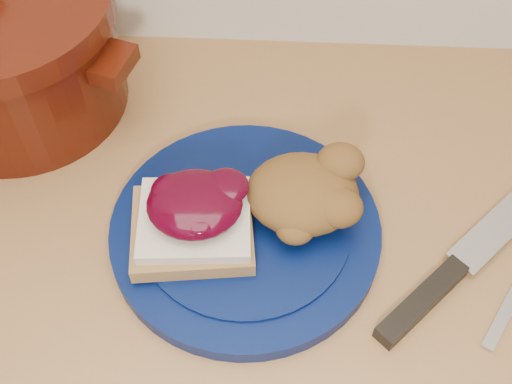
{
  "coord_description": "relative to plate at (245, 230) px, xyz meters",
  "views": [
    {
      "loc": [
        0.02,
        1.13,
        1.47
      ],
      "look_at": [
        0.0,
        1.51,
        0.95
      ],
      "focal_mm": 45.0,
      "sensor_mm": 36.0,
      "label": 1
    }
  ],
  "objects": [
    {
      "name": "chef_knife",
      "position": [
        0.2,
        -0.04,
        -0.0
      ],
      "size": [
        0.24,
        0.24,
        0.02
      ],
      "rotation": [
        0.0,
        0.0,
        0.79
      ],
      "color": "black",
      "rests_on": "wood_countertop"
    },
    {
      "name": "plate",
      "position": [
        0.0,
        0.0,
        0.0
      ],
      "size": [
        0.28,
        0.28,
        0.02
      ],
      "primitive_type": "cylinder",
      "rotation": [
        0.0,
        0.0,
        0.02
      ],
      "color": "#04113F",
      "rests_on": "wood_countertop"
    },
    {
      "name": "stuffing_mound",
      "position": [
        0.06,
        0.02,
        0.04
      ],
      "size": [
        0.12,
        0.1,
        0.06
      ],
      "primitive_type": "ellipsoid",
      "rotation": [
        0.0,
        0.0,
        0.02
      ],
      "color": "brown",
      "rests_on": "plate"
    },
    {
      "name": "dutch_oven",
      "position": [
        -0.28,
        0.18,
        0.07
      ],
      "size": [
        0.32,
        0.32,
        0.17
      ],
      "rotation": [
        0.0,
        0.0,
        -0.29
      ],
      "color": "#3C0F06",
      "rests_on": "wood_countertop"
    },
    {
      "name": "sandwich",
      "position": [
        -0.05,
        -0.01,
        0.04
      ],
      "size": [
        0.13,
        0.12,
        0.06
      ],
      "rotation": [
        0.0,
        0.0,
        0.02
      ],
      "color": "olive",
      "rests_on": "plate"
    }
  ]
}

